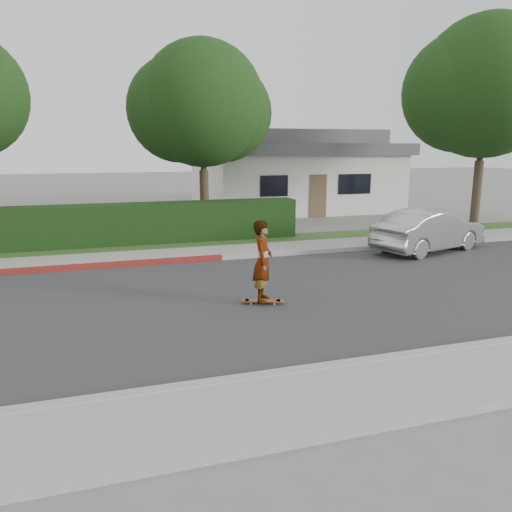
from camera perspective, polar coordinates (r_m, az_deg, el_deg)
The scene contains 15 objects.
ground at distance 11.42m, azimuth -3.98°, elevation -5.16°, with size 120.00×120.00×0.00m, color slate.
road at distance 11.42m, azimuth -3.98°, elevation -5.13°, with size 60.00×8.00×0.01m, color #2D2D30.
curb_near at distance 7.73m, azimuth 3.37°, elevation -13.41°, with size 60.00×0.20×0.15m, color #9E9E99.
sidewalk_near at distance 7.00m, azimuth 6.10°, elevation -16.53°, with size 60.00×1.60×0.12m, color gray.
curb_far at distance 15.28m, azimuth -7.59°, elevation -0.42°, with size 60.00×0.20×0.15m, color #9E9E99.
curb_red_section at distance 15.28m, azimuth -26.39°, elevation -1.62°, with size 12.00×0.21×0.15m, color maroon.
sidewalk_far at distance 16.15m, azimuth -8.15°, elevation 0.20°, with size 60.00×1.60×0.12m, color gray.
planting_strip at distance 17.70m, azimuth -9.00°, elevation 1.21°, with size 60.00×1.60×0.10m, color #2D4C1E.
hedge at distance 18.00m, azimuth -18.86°, elevation 3.15°, with size 15.00×1.00×1.50m, color black.
tree_center at distance 20.23m, azimuth -6.30°, elevation 16.49°, with size 5.66×4.84×7.44m.
tree_right at distance 22.98m, azimuth 24.47°, elevation 16.80°, with size 6.32×5.60×8.56m.
house at distance 28.62m, azimuth 4.14°, elevation 9.69°, with size 10.60×8.60×4.30m.
skateboard at distance 11.13m, azimuth 0.78°, elevation -5.14°, with size 0.97×0.51×0.09m.
skateboarder at distance 10.89m, azimuth 0.79°, elevation -0.58°, with size 0.65×0.43×1.79m, color white.
car_silver at distance 17.58m, azimuth 19.17°, elevation 2.76°, with size 1.49×4.26×1.41m, color #AAADB1.
Camera 1 is at (-2.51, -10.60, 3.44)m, focal length 35.00 mm.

